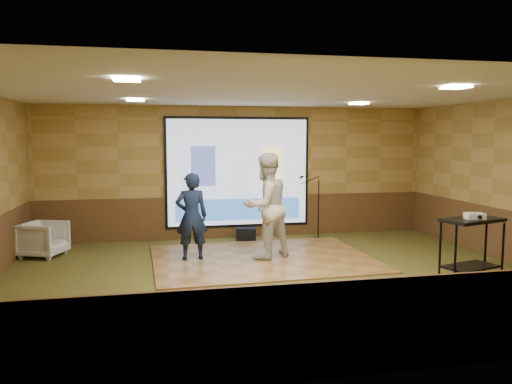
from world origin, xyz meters
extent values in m
plane|color=#2B3417|center=(0.00, 0.00, 0.00)|extent=(9.00, 9.00, 0.00)
cube|color=#A68545|center=(0.00, 3.50, 1.50)|extent=(9.00, 0.04, 3.00)
cube|color=#A68545|center=(0.00, -3.50, 1.50)|extent=(9.00, 0.04, 3.00)
cube|color=silver|center=(0.00, 0.00, 3.00)|extent=(9.00, 7.00, 0.04)
cube|color=#4B3419|center=(0.00, 3.48, 0.47)|extent=(9.00, 0.04, 0.95)
cube|color=#4B3419|center=(0.00, -3.48, 0.47)|extent=(9.00, 0.04, 0.95)
cube|color=black|center=(0.00, 3.45, 1.50)|extent=(3.32, 0.03, 2.52)
cube|color=silver|center=(0.00, 3.42, 1.50)|extent=(3.20, 0.02, 2.40)
cube|color=#434F94|center=(-0.80, 3.40, 1.65)|extent=(0.55, 0.01, 0.90)
cube|color=#F8DA90|center=(0.80, 3.40, 1.65)|extent=(0.55, 0.01, 0.90)
cube|color=#3570C6|center=(0.00, 3.40, 0.65)|extent=(2.88, 0.01, 0.50)
cube|color=#F9E5BA|center=(-2.20, 1.80, 2.97)|extent=(0.32, 0.32, 0.02)
cube|color=#F9E5BA|center=(2.20, 1.80, 2.97)|extent=(0.32, 0.32, 0.02)
cube|color=#F9E5BA|center=(-2.20, -1.50, 2.97)|extent=(0.32, 0.32, 0.02)
cube|color=#F9E5BA|center=(2.20, -1.50, 2.97)|extent=(0.32, 0.32, 0.02)
cube|color=#9C6539|center=(0.09, 1.24, 0.01)|extent=(4.16, 3.22, 0.03)
imported|color=#121E3B|center=(-1.23, 1.40, 0.84)|extent=(0.60, 0.41, 1.62)
imported|color=beige|center=(0.14, 1.22, 1.02)|extent=(1.19, 1.10, 1.98)
cylinder|color=black|center=(2.56, -1.12, 0.49)|extent=(0.04, 0.04, 0.97)
cylinder|color=black|center=(3.38, -1.12, 0.49)|extent=(0.04, 0.04, 0.97)
cylinder|color=black|center=(2.56, -0.71, 0.49)|extent=(0.04, 0.04, 0.97)
cylinder|color=black|center=(3.38, -0.71, 0.49)|extent=(0.04, 0.04, 0.97)
cube|color=black|center=(2.97, -0.92, 1.00)|extent=(0.97, 0.51, 0.05)
cube|color=black|center=(2.97, -0.92, 0.26)|extent=(0.87, 0.46, 0.03)
cube|color=white|center=(2.98, -0.96, 1.07)|extent=(0.32, 0.29, 0.09)
cylinder|color=black|center=(1.74, 2.86, 0.01)|extent=(0.23, 0.23, 0.02)
cylinder|color=black|center=(1.74, 2.86, 0.67)|extent=(0.02, 0.02, 1.35)
cylinder|color=black|center=(1.54, 2.86, 1.35)|extent=(0.43, 0.02, 0.17)
cylinder|color=black|center=(1.34, 2.86, 1.42)|extent=(0.10, 0.05, 0.08)
imported|color=gray|center=(-4.00, 2.29, 0.34)|extent=(0.96, 0.95, 0.68)
cube|color=black|center=(0.11, 3.06, 0.14)|extent=(0.49, 0.38, 0.27)
camera|label=1|loc=(-1.93, -7.77, 2.27)|focal=35.00mm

